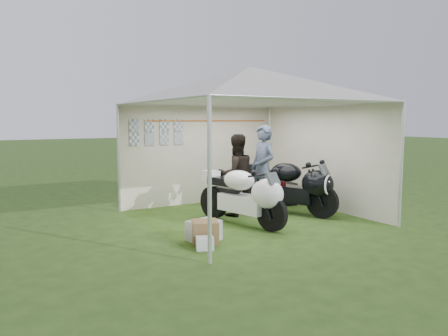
% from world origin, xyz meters
% --- Properties ---
extents(ground, '(80.00, 80.00, 0.00)m').
position_xyz_m(ground, '(0.00, 0.00, 0.00)').
color(ground, '#2B4618').
rests_on(ground, ground).
extents(canopy_tent, '(5.66, 5.66, 3.00)m').
position_xyz_m(canopy_tent, '(-0.00, 0.03, 2.58)').
color(canopy_tent, silver).
rests_on(canopy_tent, ground).
extents(motorcycle_white, '(0.80, 2.12, 1.06)m').
position_xyz_m(motorcycle_white, '(-0.37, -0.43, 0.59)').
color(motorcycle_white, black).
rests_on(motorcycle_white, ground).
extents(motorcycle_black, '(1.10, 2.13, 1.10)m').
position_xyz_m(motorcycle_black, '(1.05, -0.12, 0.61)').
color(motorcycle_black, black).
rests_on(motorcycle_black, ground).
extents(paddock_stand, '(0.52, 0.42, 0.33)m').
position_xyz_m(paddock_stand, '(0.67, 0.83, 0.17)').
color(paddock_stand, '#1720B5').
rests_on(paddock_stand, ground).
extents(person_dark_jacket, '(0.91, 0.75, 1.68)m').
position_xyz_m(person_dark_jacket, '(-0.06, 0.38, 0.84)').
color(person_dark_jacket, black).
rests_on(person_dark_jacket, ground).
extents(person_blue_jacket, '(0.46, 0.69, 1.86)m').
position_xyz_m(person_blue_jacket, '(0.60, 0.36, 0.93)').
color(person_blue_jacket, '#4E5872').
rests_on(person_blue_jacket, ground).
extents(equipment_box, '(0.57, 0.49, 0.51)m').
position_xyz_m(equipment_box, '(1.50, 0.77, 0.26)').
color(equipment_box, black).
rests_on(equipment_box, ground).
extents(crate_0, '(0.57, 0.48, 0.33)m').
position_xyz_m(crate_0, '(-1.52, -0.93, 0.16)').
color(crate_0, '#B2B6BB').
rests_on(crate_0, ground).
extents(crate_1, '(0.53, 0.53, 0.36)m').
position_xyz_m(crate_1, '(-1.58, -1.08, 0.18)').
color(crate_1, brown).
rests_on(crate_1, ground).
extents(crate_2, '(0.33, 0.31, 0.19)m').
position_xyz_m(crate_2, '(-1.75, -1.39, 0.10)').
color(crate_2, silver).
rests_on(crate_2, ground).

